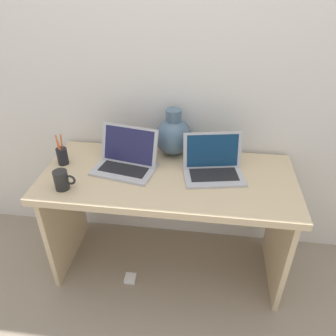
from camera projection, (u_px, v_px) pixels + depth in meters
The scene contains 9 objects.
ground_plane at pixel (168, 264), 2.23m from camera, with size 6.00×6.00×0.00m, color gray.
back_wall at pixel (176, 75), 1.88m from camera, with size 4.40×0.04×2.40m, color silver.
desk at pixel (168, 198), 1.92m from camera, with size 1.43×0.63×0.74m.
laptop_left at pixel (127, 158), 1.87m from camera, with size 0.38×0.30×0.23m.
laptop_right at pixel (213, 164), 1.82m from camera, with size 0.37×0.28×0.22m.
green_vase at pixel (173, 135), 1.98m from camera, with size 0.22×0.22×0.29m.
coffee_mug at pixel (62, 180), 1.70m from camera, with size 0.12×0.08×0.11m.
pen_cup at pixel (62, 156), 1.91m from camera, with size 0.06×0.06×0.19m.
power_brick at pixel (130, 278), 2.12m from camera, with size 0.07×0.07×0.03m, color white.
Camera 1 is at (0.20, -1.50, 1.77)m, focal length 34.76 mm.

